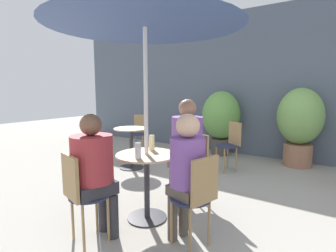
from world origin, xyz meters
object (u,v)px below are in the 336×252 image
seated_person_1 (186,167)px  potted_plant_1 (300,121)px  seated_person_0 (94,167)px  cafe_table_near (147,174)px  bistro_chair_0 (80,190)px  potted_plant_0 (221,117)px  cafe_table_far (131,141)px  umbrella (145,12)px  bistro_chair_4 (231,141)px  seated_person_2 (186,144)px  beer_glass_0 (138,151)px  beer_glass_1 (152,143)px  bistro_chair_2 (194,161)px  bistro_chair_1 (197,193)px  bistro_chair_5 (140,130)px

seated_person_1 → potted_plant_1: 3.28m
seated_person_0 → cafe_table_near: bearing=-90.0°
bistro_chair_0 → potted_plant_0: potted_plant_0 is taller
cafe_table_far → umbrella: umbrella is taller
bistro_chair_4 → seated_person_2: bearing=-55.9°
beer_glass_0 → potted_plant_0: size_ratio=0.12×
cafe_table_near → umbrella: (0.00, 0.00, 1.63)m
cafe_table_far → seated_person_2: seated_person_2 is taller
bistro_chair_4 → beer_glass_1: 1.98m
seated_person_0 → umbrella: umbrella is taller
bistro_chair_2 → bistro_chair_4: same height
bistro_chair_4 → seated_person_2: 1.58m
seated_person_1 → beer_glass_1: size_ratio=6.95×
bistro_chair_1 → bistro_chair_5: same height
potted_plant_0 → umbrella: 3.40m
seated_person_1 → umbrella: umbrella is taller
seated_person_0 → potted_plant_0: potted_plant_0 is taller
bistro_chair_2 → seated_person_1: seated_person_1 is taller
cafe_table_far → seated_person_2: 1.72m
seated_person_0 → bistro_chair_2: bearing=-90.0°
seated_person_1 → beer_glass_0: (-0.53, -0.03, 0.08)m
umbrella → beer_glass_1: bearing=110.4°
bistro_chair_4 → bistro_chair_5: same height
beer_glass_0 → seated_person_2: bearing=82.0°
seated_person_0 → umbrella: 1.55m
bistro_chair_5 → bistro_chair_2: bearing=-57.6°
bistro_chair_5 → cafe_table_far: bearing=-80.4°
bistro_chair_4 → seated_person_0: bearing=-62.7°
bistro_chair_1 → bistro_chair_4: 2.39m
cafe_table_near → potted_plant_0: potted_plant_0 is taller
seated_person_0 → cafe_table_far: bearing=-41.5°
beer_glass_1 → umbrella: size_ratio=0.07×
bistro_chair_2 → seated_person_1: 0.96m
cafe_table_far → beer_glass_0: (1.44, -1.47, 0.31)m
beer_glass_0 → potted_plant_1: (0.98, 3.28, 0.02)m
cafe_table_near → bistro_chair_0: 0.73m
cafe_table_far → seated_person_0: 2.24m
bistro_chair_4 → umbrella: umbrella is taller
cafe_table_near → cafe_table_far: size_ratio=1.00×
potted_plant_1 → seated_person_1: bearing=-97.9°
seated_person_0 → seated_person_2: 1.18m
bistro_chair_1 → potted_plant_1: (0.32, 3.28, 0.31)m
cafe_table_far → bistro_chair_0: bearing=-58.6°
bistro_chair_2 → umbrella: bearing=-90.0°
bistro_chair_0 → bistro_chair_4: same height
bistro_chair_0 → bistro_chair_4: (0.29, 2.83, 0.00)m
bistro_chair_2 → potted_plant_1: potted_plant_1 is taller
cafe_table_near → beer_glass_0: (0.04, -0.18, 0.29)m
bistro_chair_1 → seated_person_0: (-0.85, -0.39, 0.18)m
bistro_chair_4 → potted_plant_0: potted_plant_0 is taller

